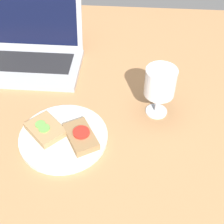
{
  "coord_description": "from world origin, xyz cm",
  "views": [
    {
      "loc": [
        10.7,
        -60.78,
        67.23
      ],
      "look_at": [
        6.07,
        -1.44,
        8.0
      ],
      "focal_mm": 50.0,
      "sensor_mm": 36.0,
      "label": 1
    }
  ],
  "objects_px": {
    "wine_glass": "(160,84)",
    "laptop": "(32,51)",
    "plate": "(64,137)",
    "sandwich_with_tomato": "(81,136)",
    "sandwich_with_cucumber": "(45,129)"
  },
  "relations": [
    {
      "from": "wine_glass",
      "to": "sandwich_with_cucumber",
      "type": "bearing_deg",
      "value": -159.17
    },
    {
      "from": "sandwich_with_tomato",
      "to": "wine_glass",
      "type": "xyz_separation_m",
      "value": [
        0.2,
        0.13,
        0.08
      ]
    },
    {
      "from": "sandwich_with_cucumber",
      "to": "laptop",
      "type": "height_order",
      "value": "laptop"
    },
    {
      "from": "plate",
      "to": "wine_glass",
      "type": "xyz_separation_m",
      "value": [
        0.25,
        0.12,
        0.1
      ]
    },
    {
      "from": "sandwich_with_tomato",
      "to": "sandwich_with_cucumber",
      "type": "xyz_separation_m",
      "value": [
        -0.1,
        0.02,
        -0.0
      ]
    },
    {
      "from": "wine_glass",
      "to": "sandwich_with_tomato",
      "type": "bearing_deg",
      "value": -146.8
    },
    {
      "from": "wine_glass",
      "to": "laptop",
      "type": "height_order",
      "value": "laptop"
    },
    {
      "from": "plate",
      "to": "laptop",
      "type": "height_order",
      "value": "laptop"
    },
    {
      "from": "sandwich_with_cucumber",
      "to": "wine_glass",
      "type": "distance_m",
      "value": 0.33
    },
    {
      "from": "sandwich_with_tomato",
      "to": "sandwich_with_cucumber",
      "type": "distance_m",
      "value": 0.1
    },
    {
      "from": "plate",
      "to": "sandwich_with_tomato",
      "type": "distance_m",
      "value": 0.05
    },
    {
      "from": "sandwich_with_tomato",
      "to": "laptop",
      "type": "distance_m",
      "value": 0.41
    },
    {
      "from": "wine_glass",
      "to": "laptop",
      "type": "xyz_separation_m",
      "value": [
        -0.42,
        0.21,
        -0.06
      ]
    },
    {
      "from": "plate",
      "to": "wine_glass",
      "type": "relative_size",
      "value": 1.56
    },
    {
      "from": "plate",
      "to": "sandwich_with_tomato",
      "type": "relative_size",
      "value": 1.88
    }
  ]
}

